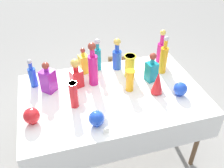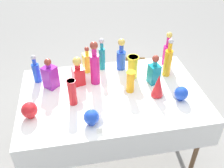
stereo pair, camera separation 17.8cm
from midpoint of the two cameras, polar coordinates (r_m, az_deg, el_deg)
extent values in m
plane|color=gray|center=(2.78, -1.90, -14.40)|extent=(40.00, 40.00, 0.00)
cube|color=white|center=(2.25, -2.28, -2.42)|extent=(1.62, 1.02, 0.03)
cube|color=white|center=(1.98, 1.59, -14.25)|extent=(1.62, 0.01, 0.27)
cylinder|color=brown|center=(2.47, 17.04, -12.09)|extent=(0.04, 0.04, 0.73)
cylinder|color=brown|center=(2.79, -18.64, -5.76)|extent=(0.04, 0.04, 0.73)
cylinder|color=brown|center=(2.98, 9.28, -0.84)|extent=(0.04, 0.04, 0.73)
cylinder|color=orange|center=(2.47, 9.62, 5.30)|extent=(0.07, 0.07, 0.27)
cylinder|color=orange|center=(2.38, 10.06, 8.93)|extent=(0.04, 0.04, 0.08)
sphere|color=#B2B2B7|center=(2.36, 10.20, 10.14)|extent=(0.05, 0.05, 0.05)
cylinder|color=#C61972|center=(2.66, 9.12, 7.06)|extent=(0.08, 0.08, 0.20)
cylinder|color=#C61972|center=(2.59, 9.45, 10.05)|extent=(0.04, 0.04, 0.11)
sphere|color=gold|center=(2.56, 9.61, 11.47)|extent=(0.06, 0.06, 0.06)
cylinder|color=blue|center=(2.51, -0.90, 5.47)|extent=(0.09, 0.09, 0.19)
cylinder|color=blue|center=(2.44, -0.94, 8.25)|extent=(0.04, 0.04, 0.08)
sphere|color=gold|center=(2.41, -0.95, 9.56)|extent=(0.07, 0.07, 0.07)
cylinder|color=blue|center=(2.41, -19.65, 1.35)|extent=(0.07, 0.07, 0.19)
cylinder|color=blue|center=(2.34, -20.27, 3.83)|extent=(0.03, 0.03, 0.06)
sphere|color=#B2B2B7|center=(2.32, -20.50, 4.76)|extent=(0.04, 0.04, 0.04)
cylinder|color=#C61972|center=(2.28, -6.57, 3.04)|extent=(0.09, 0.09, 0.30)
cylinder|color=#C61972|center=(2.18, -6.91, 7.10)|extent=(0.04, 0.04, 0.08)
sphere|color=maroon|center=(2.15, -7.02, 8.47)|extent=(0.07, 0.07, 0.07)
cylinder|color=teal|center=(2.50, -5.29, 5.54)|extent=(0.06, 0.06, 0.23)
cylinder|color=teal|center=(2.42, -5.48, 8.53)|extent=(0.03, 0.03, 0.07)
sphere|color=#B2B2B7|center=(2.40, -5.55, 9.60)|extent=(0.05, 0.05, 0.05)
cube|color=teal|center=(2.36, 6.84, 2.74)|extent=(0.11, 0.11, 0.19)
cylinder|color=teal|center=(2.29, 7.05, 5.23)|extent=(0.04, 0.04, 0.05)
sphere|color=maroon|center=(2.27, 7.14, 6.21)|extent=(0.06, 0.06, 0.06)
cube|color=purple|center=(2.30, -16.52, 0.61)|extent=(0.15, 0.15, 0.21)
cylinder|color=purple|center=(2.23, -17.06, 3.17)|extent=(0.04, 0.04, 0.03)
sphere|color=maroon|center=(2.21, -17.23, 3.95)|extent=(0.06, 0.06, 0.06)
cube|color=red|center=(2.31, -10.30, 1.29)|extent=(0.12, 0.12, 0.17)
cylinder|color=red|center=(2.25, -10.60, 3.57)|extent=(0.05, 0.05, 0.05)
sphere|color=gold|center=(2.22, -10.74, 4.61)|extent=(0.08, 0.08, 0.08)
cube|color=yellow|center=(2.48, -8.53, 4.46)|extent=(0.10, 0.10, 0.19)
cylinder|color=yellow|center=(2.42, -8.78, 6.80)|extent=(0.04, 0.04, 0.04)
sphere|color=maroon|center=(2.40, -8.86, 7.54)|extent=(0.05, 0.05, 0.05)
cylinder|color=orange|center=(2.21, 1.78, 0.79)|extent=(0.07, 0.07, 0.21)
cylinder|color=orange|center=(2.16, 1.83, 2.90)|extent=(0.08, 0.08, 0.01)
cylinder|color=yellow|center=(2.39, 1.93, 4.05)|extent=(0.09, 0.09, 0.23)
cylinder|color=yellow|center=(2.33, 1.98, 6.28)|extent=(0.11, 0.11, 0.01)
cylinder|color=red|center=(2.06, -11.21, -2.54)|extent=(0.07, 0.07, 0.24)
cylinder|color=red|center=(2.00, -11.59, -0.01)|extent=(0.07, 0.07, 0.01)
cylinder|color=red|center=(2.25, 7.87, -1.96)|extent=(0.06, 0.06, 0.01)
cone|color=red|center=(2.19, 8.11, 0.29)|extent=(0.11, 0.11, 0.21)
cylinder|color=blue|center=(1.95, -6.13, -9.26)|extent=(0.05, 0.05, 0.01)
sphere|color=blue|center=(1.91, -6.26, -7.91)|extent=(0.12, 0.12, 0.12)
cylinder|color=blue|center=(2.27, 12.96, -2.44)|extent=(0.05, 0.05, 0.01)
sphere|color=blue|center=(2.23, 13.18, -1.17)|extent=(0.12, 0.12, 0.12)
cylinder|color=red|center=(2.08, -19.95, -8.26)|extent=(0.06, 0.06, 0.01)
sphere|color=red|center=(2.04, -20.34, -6.91)|extent=(0.13, 0.13, 0.13)
cube|color=white|center=(1.88, -4.10, -10.75)|extent=(0.05, 0.02, 0.04)
cube|color=tan|center=(3.43, 1.33, 1.59)|extent=(0.50, 0.51, 0.38)
cube|color=tan|center=(3.40, 0.74, 5.93)|extent=(0.38, 0.15, 0.09)
camera|label=1|loc=(0.09, -92.35, -1.76)|focal=40.00mm
camera|label=2|loc=(0.09, 87.65, 1.76)|focal=40.00mm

